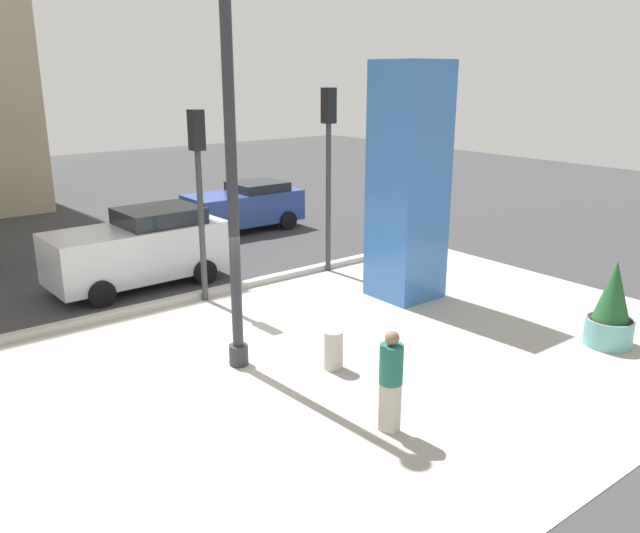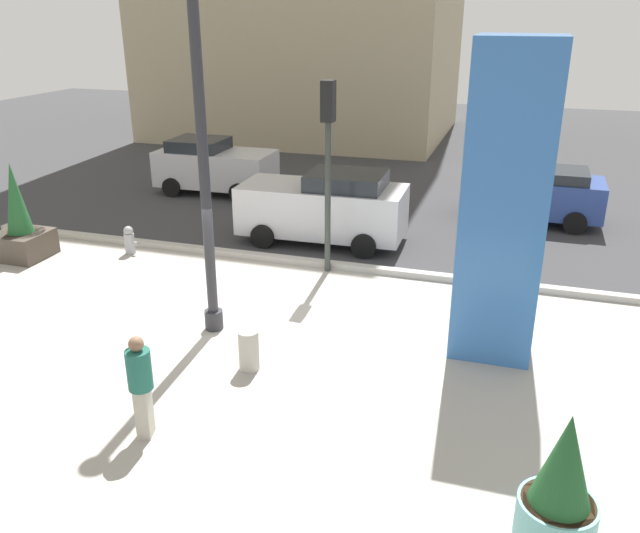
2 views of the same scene
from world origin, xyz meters
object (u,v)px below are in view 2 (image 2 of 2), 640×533
(car_curb_west, at_px, (534,194))
(car_far_lane, at_px, (214,166))
(art_pillar_blue, at_px, (505,205))
(car_passing_lane, at_px, (325,207))
(potted_plant_near_left, at_px, (20,226))
(fire_hydrant, at_px, (129,240))
(lamp_post, at_px, (203,153))
(traffic_light_far_side, at_px, (506,145))
(concrete_bollard, at_px, (249,350))
(traffic_light_corner, at_px, (328,147))
(potted_plant_curbside, at_px, (561,489))

(car_curb_west, xyz_separation_m, car_far_lane, (-10.49, 0.16, 0.08))
(art_pillar_blue, distance_m, car_passing_lane, 6.94)
(potted_plant_near_left, distance_m, fire_hydrant, 2.69)
(lamp_post, xyz_separation_m, traffic_light_far_side, (5.11, 3.68, -0.25))
(traffic_light_far_side, distance_m, car_curb_west, 6.16)
(fire_hydrant, relative_size, car_passing_lane, 0.17)
(fire_hydrant, bearing_deg, car_curb_west, 31.46)
(lamp_post, height_order, car_curb_west, lamp_post)
(car_far_lane, bearing_deg, concrete_bollard, -61.26)
(art_pillar_blue, distance_m, fire_hydrant, 9.82)
(concrete_bollard, bearing_deg, car_passing_lane, 96.02)
(fire_hydrant, distance_m, concrete_bollard, 6.88)
(car_far_lane, relative_size, car_passing_lane, 0.89)
(traffic_light_corner, bearing_deg, lamp_post, -109.20)
(traffic_light_far_side, distance_m, car_passing_lane, 5.47)
(traffic_light_corner, bearing_deg, car_curb_west, 50.42)
(potted_plant_near_left, xyz_separation_m, car_curb_west, (12.33, 7.09, -0.01))
(traffic_light_far_side, distance_m, traffic_light_corner, 3.86)
(potted_plant_curbside, height_order, car_passing_lane, car_passing_lane)
(potted_plant_curbside, xyz_separation_m, traffic_light_far_side, (-1.21, 7.47, 2.51))
(art_pillar_blue, xyz_separation_m, car_passing_lane, (-4.71, 4.77, -1.80))
(fire_hydrant, xyz_separation_m, traffic_light_far_side, (9.07, 0.46, 2.90))
(traffic_light_far_side, height_order, traffic_light_corner, traffic_light_far_side)
(lamp_post, distance_m, traffic_light_far_side, 6.30)
(traffic_light_corner, xyz_separation_m, car_passing_lane, (-0.70, 2.05, -2.04))
(lamp_post, distance_m, car_passing_lane, 6.24)
(concrete_bollard, bearing_deg, car_far_lane, 118.74)
(traffic_light_corner, bearing_deg, fire_hydrant, -175.63)
(traffic_light_far_side, bearing_deg, concrete_bollard, -127.96)
(potted_plant_near_left, height_order, traffic_light_corner, traffic_light_corner)
(art_pillar_blue, xyz_separation_m, concrete_bollard, (-3.99, -2.12, -2.40))
(traffic_light_far_side, xyz_separation_m, car_passing_lane, (-4.55, 1.99, -2.29))
(art_pillar_blue, relative_size, car_passing_lane, 1.25)
(fire_hydrant, xyz_separation_m, car_far_lane, (-0.60, 6.21, 0.55))
(concrete_bollard, distance_m, traffic_light_far_side, 6.86)
(potted_plant_curbside, distance_m, traffic_light_corner, 9.25)
(potted_plant_curbside, xyz_separation_m, car_far_lane, (-10.88, 13.22, 0.16))
(concrete_bollard, height_order, traffic_light_corner, traffic_light_corner)
(fire_hydrant, xyz_separation_m, car_curb_west, (9.90, 6.06, 0.47))
(car_curb_west, distance_m, car_far_lane, 10.49)
(potted_plant_curbside, relative_size, car_curb_west, 0.45)
(art_pillar_blue, distance_m, potted_plant_near_left, 11.90)
(potted_plant_near_left, bearing_deg, traffic_light_far_side, 7.39)
(concrete_bollard, bearing_deg, traffic_light_corner, 90.31)
(potted_plant_near_left, height_order, car_passing_lane, potted_plant_near_left)
(potted_plant_near_left, relative_size, car_passing_lane, 0.55)
(art_pillar_blue, height_order, concrete_bollard, art_pillar_blue)
(concrete_bollard, xyz_separation_m, car_passing_lane, (-0.73, 6.90, 0.61))
(fire_hydrant, bearing_deg, traffic_light_far_side, 2.91)
(car_curb_west, bearing_deg, potted_plant_curbside, -88.31)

